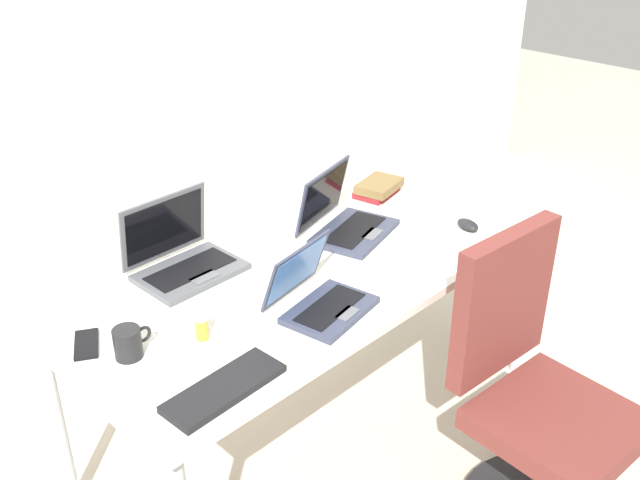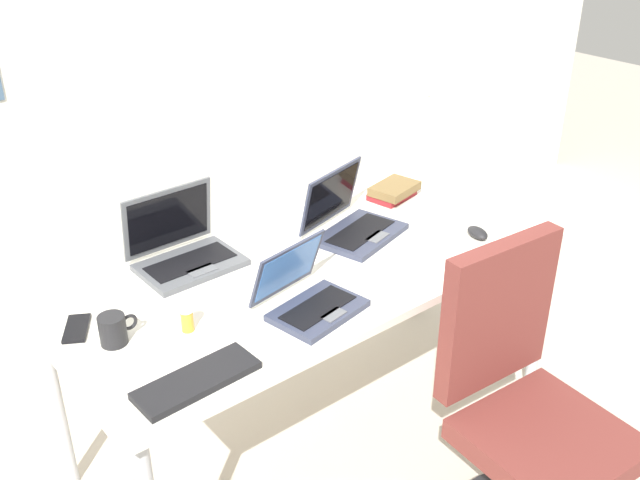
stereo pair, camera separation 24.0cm
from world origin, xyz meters
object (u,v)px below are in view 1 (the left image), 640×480
Objects in this scene: laptop_back_right at (320,297)px; cell_phone at (86,344)px; desk_lamp at (408,129)px; laptop_front_left at (345,221)px; book_stack at (378,188)px; coffee_mug at (129,343)px; office_chair at (535,414)px; computer_mouse at (468,225)px; laptop_near_mouse at (182,258)px; pill_bottle at (202,326)px; external_keyboard at (224,388)px.

laptop_back_right reaches higher than cell_phone.
desk_lamp reaches higher than laptop_front_left.
book_stack is 1.30m from coffee_mug.
desk_lamp is at bearing 59.94° from office_chair.
computer_mouse is at bearing -42.08° from laptop_front_left.
laptop_front_left is 0.45m from computer_mouse.
book_stack is (0.90, -0.06, -0.02)m from laptop_near_mouse.
computer_mouse reaches higher than cell_phone.
coffee_mug is (-1.54, -0.28, -0.15)m from desk_lamp.
laptop_front_left is at bearing 90.10° from office_chair.
computer_mouse is at bearing -0.97° from laptop_back_right.
computer_mouse is 1.10m from pill_bottle.
laptop_front_left is at bearing -159.03° from book_stack.
coffee_mug is 0.12× the size of office_chair.
pill_bottle is (-1.35, -0.35, -0.16)m from desk_lamp.
office_chair is at bearing -10.31° from cell_phone.
pill_bottle reaches higher than cell_phone.
laptop_near_mouse is at bearing 36.50° from coffee_mug.
cell_phone is 1.34m from book_stack.
laptop_front_left is 0.91m from office_chair.
laptop_back_right is 0.94× the size of laptop_near_mouse.
computer_mouse is 0.45× the size of book_stack.
cell_phone is 0.63× the size of book_stack.
book_stack is at bearing -3.86° from laptop_near_mouse.
pill_bottle is at bearing -165.40° from desk_lamp.
computer_mouse is (0.91, -0.49, -0.03)m from laptop_near_mouse.
external_keyboard is (-0.29, -0.57, -0.04)m from laptop_near_mouse.
laptop_front_left is 0.94m from external_keyboard.
laptop_back_right is at bearing -151.06° from book_stack.
desk_lamp is at bearing 35.62° from cell_phone.
cell_phone is at bearing -176.38° from book_stack.
desk_lamp is at bearing 14.00° from book_stack.
office_chair is (0.76, -0.66, -0.38)m from pill_bottle.
book_stack is at bearing -166.00° from desk_lamp.
laptop_near_mouse is at bearing 107.62° from laptop_back_right.
coffee_mug is (-1.28, -0.22, 0.01)m from book_stack.
laptop_back_right reaches higher than computer_mouse.
desk_lamp is 0.58m from computer_mouse.
laptop_near_mouse is (-1.16, -0.00, -0.15)m from desk_lamp.
laptop_front_left is 0.36m from book_stack.
desk_lamp reaches higher than laptop_near_mouse.
book_stack is (1.34, 0.08, 0.03)m from cell_phone.
laptop_near_mouse is at bearing 166.41° from computer_mouse.
book_stack reaches higher than computer_mouse.
desk_lamp is 4.17× the size of computer_mouse.
office_chair reaches higher than coffee_mug.
external_keyboard is at bearing -73.43° from coffee_mug.
laptop_back_right is 3.24× the size of computer_mouse.
cell_phone is at bearing 140.85° from pill_bottle.
desk_lamp is 1.21× the size of external_keyboard.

